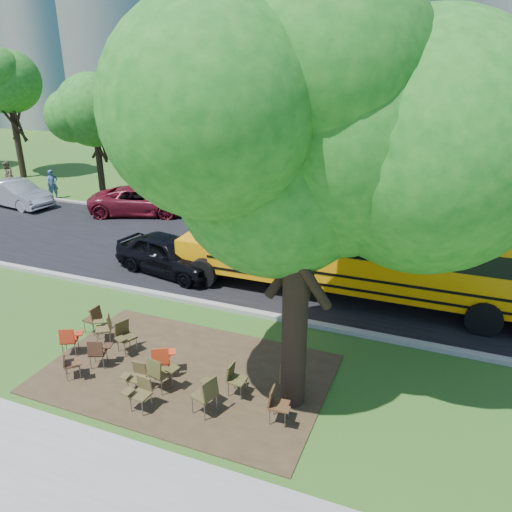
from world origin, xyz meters
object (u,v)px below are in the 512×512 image
at_px(chair_0, 69,338).
at_px(chair_7, 277,402).
at_px(pedestrian_b, 7,176).
at_px(chair_4, 159,371).
at_px(main_tree, 300,159).
at_px(chair_6, 207,392).
at_px(chair_3, 137,374).
at_px(chair_9, 105,326).
at_px(black_car, 169,254).
at_px(chair_11, 162,358).
at_px(chair_12, 235,377).
at_px(chair_2, 98,351).
at_px(bg_car_silver, 16,194).
at_px(chair_5, 141,391).
at_px(bg_car_red, 141,201).
at_px(chair_1, 70,361).
at_px(chair_10, 124,334).
at_px(pedestrian_a, 53,184).
at_px(school_bus, 382,248).
at_px(chair_13, 291,375).

relative_size(chair_0, chair_7, 0.97).
bearing_deg(pedestrian_b, chair_4, 18.70).
distance_m(main_tree, chair_6, 5.38).
bearing_deg(pedestrian_b, chair_6, 20.02).
distance_m(chair_3, chair_9, 2.60).
distance_m(chair_4, black_car, 7.14).
relative_size(chair_11, chair_12, 1.11).
xyz_separation_m(chair_2, bg_car_silver, (-13.62, 10.58, 0.19)).
relative_size(chair_3, chair_12, 0.94).
xyz_separation_m(chair_6, bg_car_silver, (-17.00, 11.15, 0.11)).
bearing_deg(chair_0, chair_4, -35.69).
bearing_deg(chair_3, chair_2, -20.11).
distance_m(main_tree, chair_2, 7.16).
bearing_deg(chair_4, bg_car_silver, 156.99).
bearing_deg(chair_5, chair_0, -16.69).
bearing_deg(chair_5, chair_2, -22.13).
distance_m(chair_9, bg_car_red, 12.40).
distance_m(chair_1, chair_2, 0.72).
height_order(chair_3, bg_car_silver, bg_car_silver).
bearing_deg(chair_7, chair_2, -98.48).
distance_m(chair_10, pedestrian_a, 17.65).
bearing_deg(chair_11, chair_7, -40.16).
bearing_deg(black_car, chair_0, -164.66).
xyz_separation_m(chair_2, chair_10, (0.18, 0.86, 0.05)).
bearing_deg(chair_12, pedestrian_b, -119.97).
height_order(chair_10, chair_11, same).
relative_size(school_bus, chair_9, 14.92).
bearing_deg(chair_9, chair_7, -137.31).
bearing_deg(chair_11, chair_0, 149.62).
bearing_deg(chair_13, chair_1, 176.37).
xyz_separation_m(chair_13, bg_car_red, (-11.59, 11.20, 0.11)).
distance_m(school_bus, chair_6, 7.77).
bearing_deg(school_bus, chair_6, -110.41).
height_order(chair_3, chair_4, chair_4).
distance_m(chair_1, black_car, 6.71).
relative_size(chair_2, bg_car_silver, 0.19).
relative_size(chair_9, bg_car_red, 0.17).
relative_size(chair_5, chair_12, 1.01).
xyz_separation_m(chair_1, chair_13, (5.25, 1.32, 0.11)).
height_order(chair_1, chair_12, chair_12).
bearing_deg(chair_12, pedestrian_a, -124.55).
xyz_separation_m(school_bus, chair_12, (-2.28, -6.39, -1.29)).
xyz_separation_m(chair_7, bg_car_red, (-11.60, 12.15, 0.17)).
relative_size(chair_0, pedestrian_a, 0.51).
bearing_deg(chair_0, chair_9, 35.70).
relative_size(chair_5, chair_6, 0.85).
height_order(bg_car_silver, bg_car_red, bg_car_silver).
relative_size(chair_4, chair_7, 1.08).
bearing_deg(chair_2, chair_1, -140.89).
distance_m(chair_6, chair_12, 0.89).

